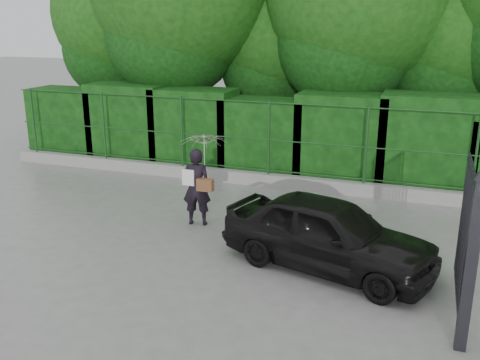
% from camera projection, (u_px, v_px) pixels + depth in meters
% --- Properties ---
extents(ground, '(80.00, 80.00, 0.00)m').
position_uv_depth(ground, '(171.00, 257.00, 9.22)').
color(ground, gray).
extents(kerb, '(14.00, 0.25, 0.30)m').
position_uv_depth(kerb, '(253.00, 178.00, 13.23)').
color(kerb, '#9E9E99').
rests_on(kerb, ground).
extents(fence, '(14.13, 0.06, 1.80)m').
position_uv_depth(fence, '(262.00, 137.00, 12.86)').
color(fence, '#1B461C').
rests_on(fence, kerb).
extents(hedge, '(14.20, 1.20, 2.28)m').
position_uv_depth(hedge, '(263.00, 135.00, 13.89)').
color(hedge, black).
rests_on(hedge, ground).
extents(gate, '(0.22, 2.33, 2.36)m').
position_uv_depth(gate, '(469.00, 246.00, 6.74)').
color(gate, black).
rests_on(gate, ground).
extents(woman, '(0.92, 0.92, 1.83)m').
position_uv_depth(woman, '(202.00, 166.00, 10.36)').
color(woman, black).
rests_on(woman, ground).
extents(car, '(3.78, 2.33, 1.20)m').
position_uv_depth(car, '(328.00, 234.00, 8.66)').
color(car, black).
rests_on(car, ground).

